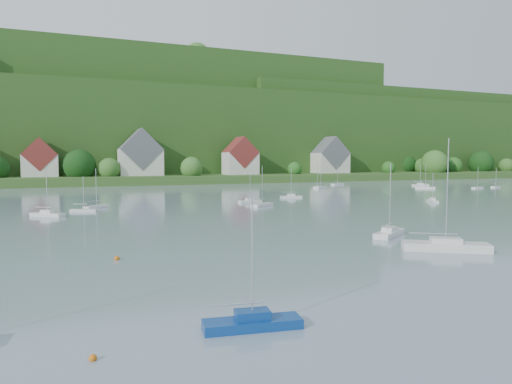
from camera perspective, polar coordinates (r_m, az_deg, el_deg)
far_shore_strip at (r=196.04m, az=-15.82°, el=1.61°), size 600.00×60.00×3.00m
forested_ridge at (r=264.55m, az=-17.43°, el=6.80°), size 620.00×181.22×69.89m
village_building_1 at (r=184.01m, az=-24.84°, el=3.50°), size 12.00×9.36×14.00m
village_building_2 at (r=184.60m, az=-13.93°, el=4.22°), size 16.00×11.44×18.00m
village_building_3 at (r=192.39m, az=-1.93°, el=4.08°), size 13.00×10.40×15.50m
village_building_4 at (r=215.47m, az=9.05°, el=4.07°), size 15.00×10.40×16.50m
near_sailboat_1 at (r=26.62m, az=-0.45°, el=-15.50°), size 5.61×2.29×7.36m
near_sailboat_3 at (r=58.92m, az=15.96°, el=-4.77°), size 6.39×5.12×8.75m
near_sailboat_4 at (r=51.50m, az=22.13°, el=-6.07°), size 8.39×6.55×11.40m
mooring_buoy_0 at (r=24.23m, az=-19.28°, el=-18.82°), size 0.38×0.38×0.38m
mooring_buoy_2 at (r=63.39m, az=16.62°, el=-4.58°), size 0.38×0.38×0.38m
mooring_buoy_3 at (r=45.54m, az=-16.62°, el=-7.94°), size 0.50×0.50×0.50m
far_sailboat_cluster at (r=117.77m, az=-5.15°, el=-0.33°), size 201.03×69.25×8.71m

